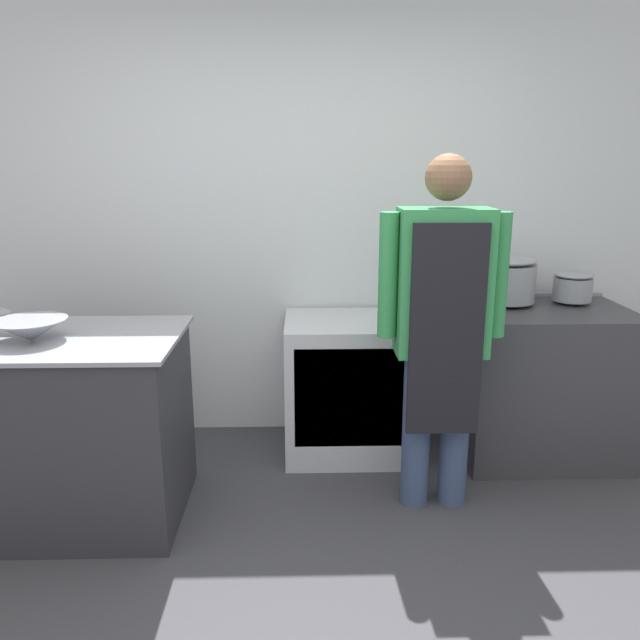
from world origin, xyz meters
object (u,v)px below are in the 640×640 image
(stove, at_px, (541,382))
(stock_pot, at_px, (506,278))
(mixing_bowl, at_px, (30,330))
(sauce_pot, at_px, (573,286))
(fridge_unit, at_px, (346,386))
(person_cook, at_px, (442,317))

(stove, bearing_deg, stock_pot, 149.66)
(mixing_bowl, relative_size, sauce_pot, 1.49)
(stove, xyz_separation_m, mixing_bowl, (-2.59, -0.67, 0.51))
(fridge_unit, bearing_deg, mixing_bowl, -153.24)
(stove, xyz_separation_m, stock_pot, (-0.21, 0.12, 0.59))
(fridge_unit, xyz_separation_m, person_cook, (0.40, -0.61, 0.57))
(stock_pot, bearing_deg, mixing_bowl, -161.57)
(stove, relative_size, sauce_pot, 4.23)
(stove, bearing_deg, sauce_pot, 33.36)
(fridge_unit, relative_size, stock_pot, 2.44)
(fridge_unit, distance_m, stock_pot, 1.11)
(stove, height_order, sauce_pot, sauce_pot)
(mixing_bowl, bearing_deg, fridge_unit, 26.76)
(mixing_bowl, bearing_deg, stove, 14.57)
(mixing_bowl, bearing_deg, sauce_pot, 15.98)
(fridge_unit, distance_m, person_cook, 0.93)
(person_cook, bearing_deg, sauce_pot, 36.43)
(fridge_unit, relative_size, mixing_bowl, 2.47)
(sauce_pot, bearing_deg, fridge_unit, -177.56)
(mixing_bowl, xyz_separation_m, stock_pot, (2.38, 0.79, 0.08))
(person_cook, height_order, stock_pot, person_cook)
(fridge_unit, height_order, person_cook, person_cook)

